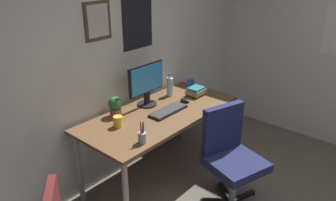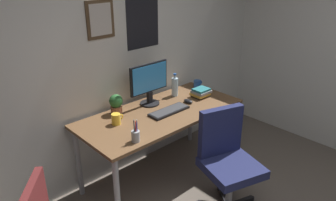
# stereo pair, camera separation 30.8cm
# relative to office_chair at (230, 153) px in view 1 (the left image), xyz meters

# --- Properties ---
(wall_back) EXTENTS (4.40, 0.10, 2.60)m
(wall_back) POSITION_rel_office_chair_xyz_m (-0.33, 1.19, 0.77)
(wall_back) COLOR silver
(wall_back) RESTS_ON ground_plane
(desk) EXTENTS (1.66, 0.76, 0.76)m
(desk) POSITION_rel_office_chair_xyz_m (-0.12, 0.73, 0.15)
(desk) COLOR brown
(desk) RESTS_ON ground_plane
(office_chair) EXTENTS (0.58, 0.59, 0.95)m
(office_chair) POSITION_rel_office_chair_xyz_m (0.00, 0.00, 0.00)
(office_chair) COLOR #1E234C
(office_chair) RESTS_ON ground_plane
(monitor) EXTENTS (0.46, 0.20, 0.43)m
(monitor) POSITION_rel_office_chair_xyz_m (-0.09, 0.95, 0.47)
(monitor) COLOR black
(monitor) RESTS_ON desk
(keyboard) EXTENTS (0.43, 0.15, 0.03)m
(keyboard) POSITION_rel_office_chair_xyz_m (-0.07, 0.67, 0.24)
(keyboard) COLOR black
(keyboard) RESTS_ON desk
(computer_mouse) EXTENTS (0.06, 0.11, 0.04)m
(computer_mouse) POSITION_rel_office_chair_xyz_m (0.23, 0.70, 0.25)
(computer_mouse) COLOR black
(computer_mouse) RESTS_ON desk
(water_bottle) EXTENTS (0.07, 0.07, 0.25)m
(water_bottle) POSITION_rel_office_chair_xyz_m (0.26, 0.94, 0.33)
(water_bottle) COLOR silver
(water_bottle) RESTS_ON desk
(coffee_mug_near) EXTENTS (0.12, 0.08, 0.10)m
(coffee_mug_near) POSITION_rel_office_chair_xyz_m (-0.60, 0.81, 0.28)
(coffee_mug_near) COLOR yellow
(coffee_mug_near) RESTS_ON desk
(coffee_mug_far) EXTENTS (0.12, 0.08, 0.09)m
(coffee_mug_far) POSITION_rel_office_chair_xyz_m (0.62, 0.93, 0.27)
(coffee_mug_far) COLOR #2659B2
(coffee_mug_far) RESTS_ON desk
(potted_plant) EXTENTS (0.13, 0.13, 0.19)m
(potted_plant) POSITION_rel_office_chair_xyz_m (-0.47, 1.00, 0.33)
(potted_plant) COLOR brown
(potted_plant) RESTS_ON desk
(pen_cup) EXTENTS (0.07, 0.07, 0.20)m
(pen_cup) POSITION_rel_office_chair_xyz_m (-0.66, 0.45, 0.28)
(pen_cup) COLOR #9EA0A5
(pen_cup) RESTS_ON desk
(book_stack_left) EXTENTS (0.19, 0.16, 0.09)m
(book_stack_left) POSITION_rel_office_chair_xyz_m (0.45, 0.72, 0.28)
(book_stack_left) COLOR black
(book_stack_left) RESTS_ON desk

